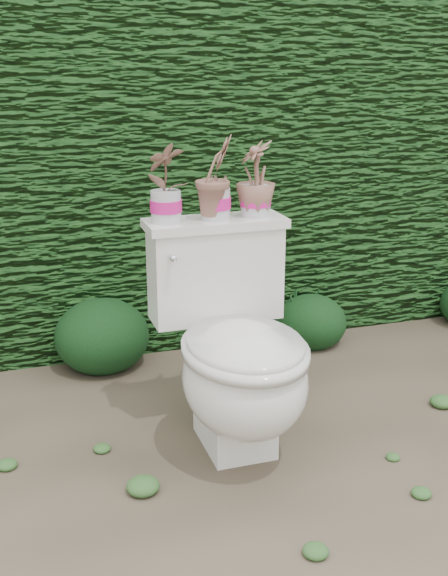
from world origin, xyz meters
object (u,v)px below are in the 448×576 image
object	(u,v)px
potted_plant_left	(165,185)
potted_plant_center	(215,179)
toilet	(237,354)
potted_plant_right	(256,181)

from	to	relation	value
potted_plant_left	potted_plant_center	bearing A→B (deg)	156.31
toilet	potted_plant_right	xyz separation A→B (m)	(0.15, 0.24, 0.55)
toilet	potted_plant_right	distance (m)	0.62
toilet	potted_plant_center	world-z (taller)	potted_plant_center
potted_plant_left	potted_plant_center	xyz separation A→B (m)	(0.18, 0.00, 0.01)
potted_plant_left	potted_plant_center	distance (m)	0.18
potted_plant_center	potted_plant_right	size ratio (longest dim) A/B	1.10
toilet	potted_plant_left	world-z (taller)	potted_plant_left
toilet	potted_plant_center	distance (m)	0.61
potted_plant_left	potted_plant_right	xyz separation A→B (m)	(0.33, 0.00, -0.00)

